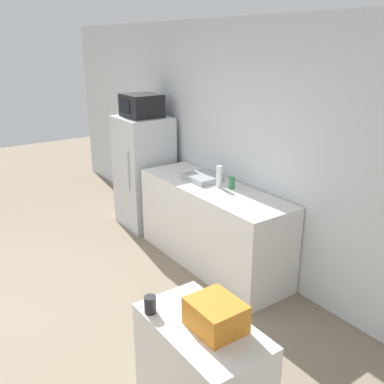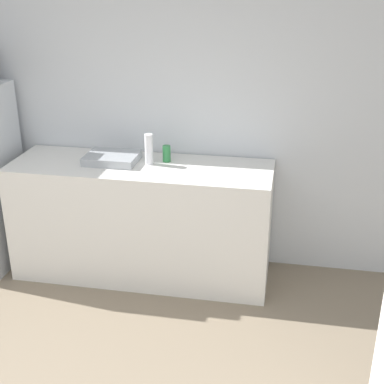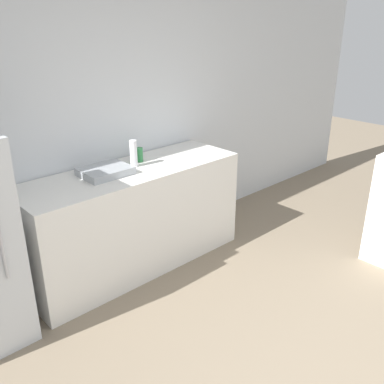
% 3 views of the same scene
% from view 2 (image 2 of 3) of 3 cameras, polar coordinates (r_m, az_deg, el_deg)
% --- Properties ---
extents(wall_back, '(8.00, 0.06, 2.60)m').
position_cam_2_polar(wall_back, '(4.28, -6.87, 9.54)').
color(wall_back, silver).
rests_on(wall_back, ground_plane).
extents(counter, '(1.97, 0.64, 0.91)m').
position_cam_2_polar(counter, '(4.18, -5.33, -3.02)').
color(counter, silver).
rests_on(counter, ground_plane).
extents(sink_basin, '(0.39, 0.31, 0.06)m').
position_cam_2_polar(sink_basin, '(4.09, -8.52, 3.61)').
color(sink_basin, '#9EA3A8').
rests_on(sink_basin, counter).
extents(bottle_tall, '(0.06, 0.06, 0.23)m').
position_cam_2_polar(bottle_tall, '(3.99, -4.63, 4.58)').
color(bottle_tall, silver).
rests_on(bottle_tall, counter).
extents(bottle_short, '(0.06, 0.06, 0.12)m').
position_cam_2_polar(bottle_short, '(4.05, -2.73, 4.11)').
color(bottle_short, '#2D7F42').
rests_on(bottle_short, counter).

